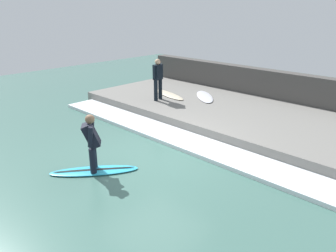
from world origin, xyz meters
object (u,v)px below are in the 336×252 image
surfboard_riding (94,171)px  surfer_waiting_near (158,77)px  surfer_riding (92,140)px  surfboard_spare (205,97)px  surfboard_waiting_near (168,94)px

surfboard_riding → surfer_waiting_near: size_ratio=1.26×
surfer_riding → surfboard_spare: size_ratio=0.80×
surfer_waiting_near → surfboard_spare: size_ratio=0.89×
surfboard_riding → surfboard_waiting_near: bearing=27.3°
surfer_riding → surfer_waiting_near: surfer_waiting_near is taller
surfer_riding → surfer_waiting_near: bearing=29.0°
surfer_waiting_near → surfer_riding: bearing=-151.0°
surfboard_riding → surfer_riding: surfer_riding is taller
surfer_riding → surfboard_waiting_near: size_ratio=0.66×
surfboard_waiting_near → surfer_waiting_near: bearing=-164.3°
surfer_waiting_near → surfboard_spare: bearing=-34.4°
surfboard_waiting_near → surfboard_spare: (0.75, -1.28, 0.00)m
surfboard_waiting_near → surfboard_spare: size_ratio=1.21×
surfer_waiting_near → surfboard_waiting_near: size_ratio=0.74×
surfboard_riding → surfer_waiting_near: bearing=29.0°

